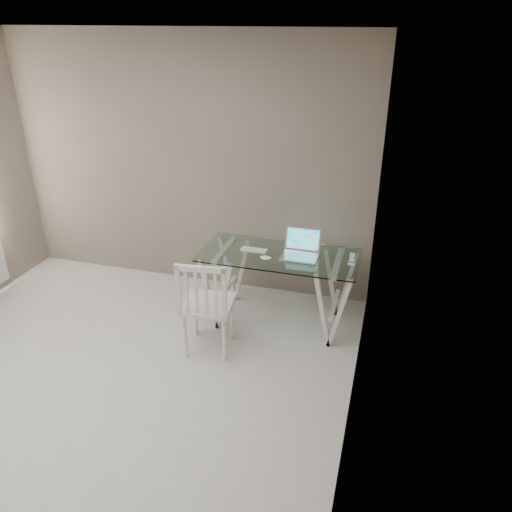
{
  "coord_description": "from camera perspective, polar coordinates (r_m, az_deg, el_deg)",
  "views": [
    {
      "loc": [
        2.12,
        -2.53,
        2.8
      ],
      "look_at": [
        1.02,
        1.33,
        0.85
      ],
      "focal_mm": 35.0,
      "sensor_mm": 36.0,
      "label": 1
    }
  ],
  "objects": [
    {
      "name": "keyboard",
      "position": [
        4.81,
        -0.26,
        0.7
      ],
      "size": [
        0.27,
        0.12,
        0.01
      ],
      "primitive_type": "cube",
      "color": "silver",
      "rests_on": "desk"
    },
    {
      "name": "phone_dock",
      "position": [
        4.62,
        10.88,
        -0.52
      ],
      "size": [
        0.06,
        0.06,
        0.12
      ],
      "color": "white",
      "rests_on": "desk"
    },
    {
      "name": "desk",
      "position": [
        4.9,
        2.65,
        -3.64
      ],
      "size": [
        1.5,
        0.7,
        0.75
      ],
      "color": "silver",
      "rests_on": "ground"
    },
    {
      "name": "room",
      "position": [
        3.53,
        -23.59,
        5.81
      ],
      "size": [
        4.5,
        4.52,
        2.71
      ],
      "color": "beige",
      "rests_on": "ground"
    },
    {
      "name": "laptop",
      "position": [
        4.73,
        5.15,
        0.78
      ],
      "size": [
        0.34,
        0.31,
        0.23
      ],
      "color": "silver",
      "rests_on": "desk"
    },
    {
      "name": "chair",
      "position": [
        4.39,
        -5.78,
        -5.38
      ],
      "size": [
        0.49,
        0.49,
        0.96
      ],
      "rotation": [
        0.0,
        0.0,
        0.12
      ],
      "color": "white",
      "rests_on": "ground"
    },
    {
      "name": "mouse",
      "position": [
        4.63,
        1.13,
        -0.21
      ],
      "size": [
        0.11,
        0.07,
        0.04
      ],
      "primitive_type": "ellipsoid",
      "color": "white",
      "rests_on": "desk"
    }
  ]
}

